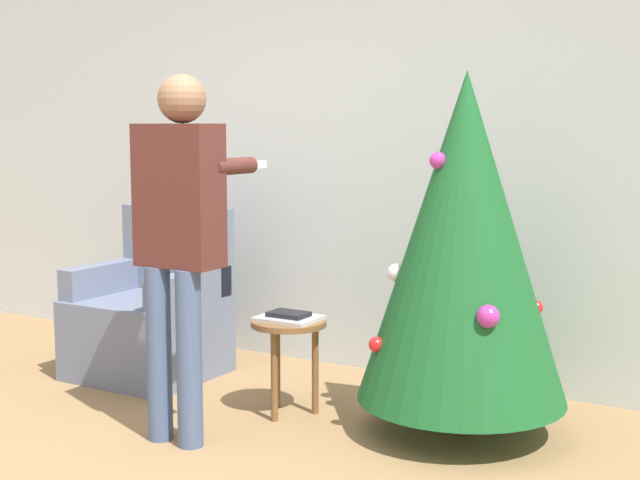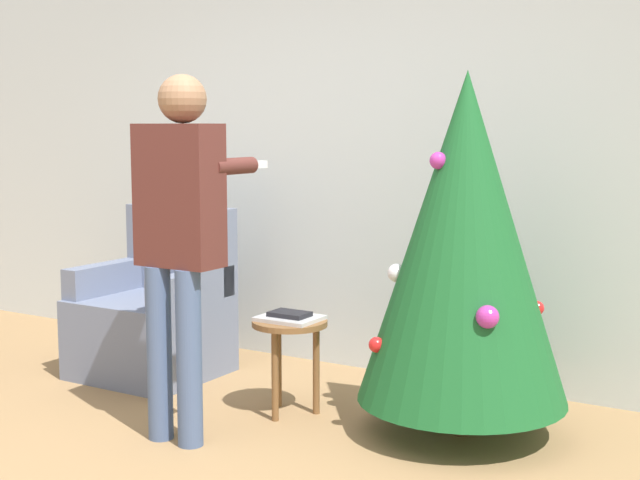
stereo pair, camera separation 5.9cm
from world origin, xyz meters
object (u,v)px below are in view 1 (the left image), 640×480
object	(u,v)px
person_standing	(179,224)
side_stool	(289,336)
armchair	(152,318)
christmas_tree	(464,238)

from	to	relation	value
person_standing	side_stool	world-z (taller)	person_standing
armchair	side_stool	distance (m)	1.14
christmas_tree	person_standing	world-z (taller)	christmas_tree
christmas_tree	armchair	distance (m)	2.09
christmas_tree	armchair	world-z (taller)	christmas_tree
person_standing	side_stool	distance (m)	0.89
christmas_tree	armchair	bearing A→B (deg)	178.76
armchair	side_stool	bearing A→B (deg)	-11.08
armchair	person_standing	xyz separation A→B (m)	(0.88, -0.80, 0.70)
side_stool	armchair	bearing A→B (deg)	168.92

